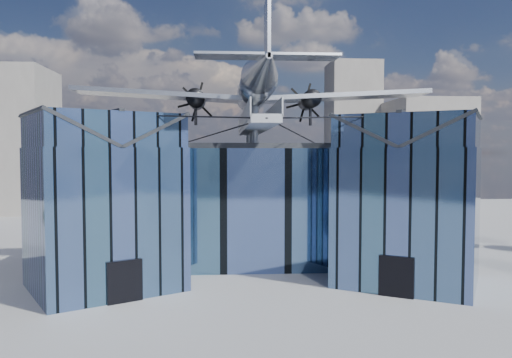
{
  "coord_description": "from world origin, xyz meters",
  "views": [
    {
      "loc": [
        -2.48,
        -35.04,
        9.15
      ],
      "look_at": [
        0.0,
        2.0,
        7.2
      ],
      "focal_mm": 35.0,
      "sensor_mm": 36.0,
      "label": 1
    }
  ],
  "objects": [
    {
      "name": "ground_plane",
      "position": [
        0.0,
        0.0,
        0.0
      ],
      "size": [
        120.0,
        120.0,
        0.0
      ],
      "primitive_type": "plane",
      "color": "gray"
    },
    {
      "name": "bg_towers",
      "position": [
        1.45,
        50.49,
        10.01
      ],
      "size": [
        77.0,
        24.5,
        26.0
      ],
      "color": "gray",
      "rests_on": "ground"
    },
    {
      "name": "museum",
      "position": [
        0.0,
        5.82,
        5.54
      ],
      "size": [
        32.88,
        24.5,
        17.6
      ],
      "color": "#486793",
      "rests_on": "ground"
    }
  ]
}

